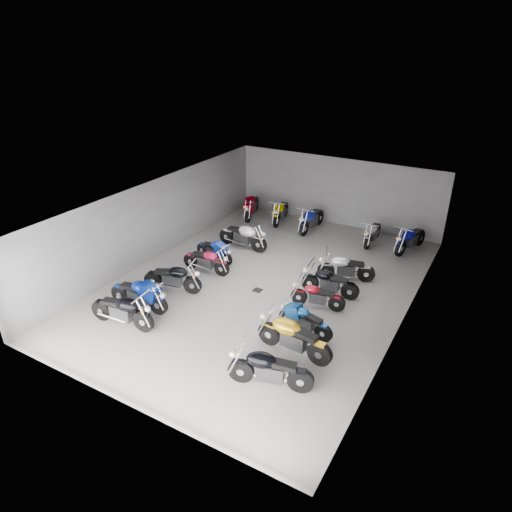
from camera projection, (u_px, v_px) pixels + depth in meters
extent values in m
plane|color=#989590|center=(264.00, 284.00, 16.79)|extent=(14.00, 14.00, 0.00)
cube|color=slate|center=(337.00, 191.00, 21.53)|extent=(10.00, 0.10, 3.20)
cube|color=slate|center=(156.00, 219.00, 18.34)|extent=(0.10, 14.00, 3.20)
cube|color=slate|center=(408.00, 279.00, 13.84)|extent=(0.10, 14.00, 3.20)
cube|color=black|center=(265.00, 201.00, 15.38)|extent=(10.00, 14.00, 0.04)
cube|color=black|center=(258.00, 290.00, 16.40)|extent=(0.32, 0.32, 0.01)
cylinder|color=black|center=(143.00, 322.00, 14.01)|extent=(0.72, 0.22, 0.71)
cylinder|color=black|center=(102.00, 310.00, 14.59)|extent=(0.72, 0.24, 0.71)
cube|color=#2D2D30|center=(122.00, 313.00, 14.25)|extent=(0.75, 0.41, 0.44)
ellipsoid|color=black|center=(127.00, 305.00, 14.01)|extent=(0.80, 0.52, 0.40)
cube|color=black|center=(111.00, 302.00, 14.24)|extent=(0.70, 0.38, 0.20)
cylinder|color=black|center=(158.00, 305.00, 14.88)|extent=(0.70, 0.19, 0.69)
cylinder|color=black|center=(121.00, 294.00, 15.50)|extent=(0.70, 0.21, 0.69)
cube|color=#2D2D30|center=(139.00, 296.00, 15.15)|extent=(0.73, 0.37, 0.43)
ellipsoid|color=navy|center=(143.00, 289.00, 14.90)|extent=(0.77, 0.48, 0.39)
cube|color=black|center=(129.00, 286.00, 15.15)|extent=(0.68, 0.35, 0.20)
cylinder|color=black|center=(193.00, 285.00, 16.08)|extent=(0.68, 0.31, 0.67)
cylinder|color=black|center=(153.00, 280.00, 16.42)|extent=(0.68, 0.33, 0.67)
cube|color=#2D2D30|center=(173.00, 280.00, 16.20)|extent=(0.74, 0.48, 0.42)
ellipsoid|color=black|center=(178.00, 272.00, 16.00)|extent=(0.79, 0.59, 0.37)
cube|color=black|center=(163.00, 272.00, 16.15)|extent=(0.69, 0.45, 0.19)
cylinder|color=black|center=(222.00, 268.00, 17.26)|extent=(0.63, 0.15, 0.62)
cylinder|color=black|center=(191.00, 261.00, 17.85)|extent=(0.63, 0.17, 0.62)
cube|color=#2D2D30|center=(206.00, 262.00, 17.51)|extent=(0.64, 0.31, 0.39)
ellipsoid|color=maroon|center=(210.00, 256.00, 17.28)|extent=(0.67, 0.41, 0.35)
cube|color=black|center=(199.00, 254.00, 17.52)|extent=(0.60, 0.29, 0.18)
cylinder|color=black|center=(226.00, 259.00, 18.05)|extent=(0.59, 0.21, 0.58)
cylinder|color=black|center=(203.00, 250.00, 18.80)|extent=(0.59, 0.23, 0.58)
cube|color=#2D2D30|center=(214.00, 252.00, 18.39)|extent=(0.62, 0.36, 0.36)
ellipsoid|color=#1332A5|center=(217.00, 247.00, 18.15)|extent=(0.66, 0.46, 0.32)
cube|color=black|center=(209.00, 244.00, 18.44)|extent=(0.58, 0.34, 0.16)
cylinder|color=black|center=(259.00, 244.00, 19.11)|extent=(0.72, 0.17, 0.71)
cylinder|color=black|center=(227.00, 236.00, 19.88)|extent=(0.72, 0.19, 0.71)
cube|color=#2D2D30|center=(243.00, 238.00, 19.45)|extent=(0.73, 0.36, 0.45)
ellipsoid|color=silver|center=(247.00, 231.00, 19.17)|extent=(0.77, 0.47, 0.40)
cube|color=black|center=(236.00, 229.00, 19.48)|extent=(0.69, 0.33, 0.20)
cylinder|color=black|center=(241.00, 371.00, 11.98)|extent=(0.71, 0.33, 0.70)
cylinder|color=black|center=(301.00, 381.00, 11.64)|extent=(0.72, 0.35, 0.70)
cube|color=#2D2D30|center=(270.00, 372.00, 11.77)|extent=(0.77, 0.51, 0.44)
ellipsoid|color=black|center=(261.00, 360.00, 11.66)|extent=(0.84, 0.63, 0.39)
cube|color=black|center=(284.00, 365.00, 11.56)|extent=(0.72, 0.48, 0.20)
cylinder|color=black|center=(269.00, 334.00, 13.43)|extent=(0.74, 0.20, 0.73)
cylinder|color=black|center=(320.00, 354.00, 12.59)|extent=(0.74, 0.23, 0.73)
cube|color=#2D2D30|center=(294.00, 340.00, 12.96)|extent=(0.77, 0.40, 0.46)
ellipsoid|color=orange|center=(287.00, 327.00, 12.93)|extent=(0.81, 0.51, 0.41)
cube|color=black|center=(306.00, 335.00, 12.63)|extent=(0.72, 0.37, 0.21)
cylinder|color=black|center=(287.00, 317.00, 14.33)|extent=(0.59, 0.21, 0.58)
cylinder|color=black|center=(323.00, 333.00, 13.59)|extent=(0.59, 0.22, 0.58)
cube|color=#2D2D30|center=(305.00, 323.00, 13.92)|extent=(0.62, 0.36, 0.36)
ellipsoid|color=navy|center=(300.00, 312.00, 13.90)|extent=(0.66, 0.45, 0.33)
cube|color=black|center=(314.00, 319.00, 13.64)|extent=(0.58, 0.34, 0.16)
cylinder|color=black|center=(299.00, 297.00, 15.47)|extent=(0.58, 0.21, 0.57)
cylinder|color=black|center=(337.00, 304.00, 15.07)|extent=(0.58, 0.23, 0.57)
cube|color=#2D2D30|center=(318.00, 298.00, 15.23)|extent=(0.62, 0.36, 0.36)
ellipsoid|color=maroon|center=(313.00, 289.00, 15.17)|extent=(0.66, 0.45, 0.32)
cube|color=black|center=(327.00, 293.00, 15.03)|extent=(0.58, 0.34, 0.16)
cylinder|color=black|center=(310.00, 283.00, 16.27)|extent=(0.65, 0.19, 0.64)
cylinder|color=black|center=(350.00, 291.00, 15.72)|extent=(0.65, 0.21, 0.64)
cube|color=#2D2D30|center=(330.00, 284.00, 15.95)|extent=(0.67, 0.36, 0.40)
ellipsoid|color=black|center=(324.00, 275.00, 15.89)|extent=(0.71, 0.46, 0.36)
cube|color=black|center=(339.00, 279.00, 15.71)|extent=(0.63, 0.33, 0.18)
cylinder|color=black|center=(326.00, 271.00, 17.05)|extent=(0.65, 0.36, 0.65)
cylinder|color=black|center=(366.00, 274.00, 16.85)|extent=(0.66, 0.38, 0.65)
cube|color=#2D2D30|center=(346.00, 270.00, 16.91)|extent=(0.73, 0.52, 0.41)
ellipsoid|color=#BCBBC1|center=(341.00, 262.00, 16.79)|extent=(0.79, 0.63, 0.37)
cube|color=black|center=(356.00, 264.00, 16.74)|extent=(0.68, 0.49, 0.18)
cylinder|color=black|center=(248.00, 215.00, 22.14)|extent=(0.36, 0.73, 0.72)
cylinder|color=black|center=(255.00, 204.00, 23.57)|extent=(0.38, 0.74, 0.72)
cube|color=#2D2D30|center=(252.00, 207.00, 22.80)|extent=(0.54, 0.80, 0.45)
ellipsoid|color=maroon|center=(251.00, 202.00, 22.43)|extent=(0.66, 0.87, 0.41)
cube|color=black|center=(253.00, 199.00, 22.98)|extent=(0.51, 0.75, 0.21)
cylinder|color=black|center=(276.00, 221.00, 21.58)|extent=(0.27, 0.69, 0.68)
cylinder|color=black|center=(285.00, 210.00, 22.89)|extent=(0.29, 0.70, 0.68)
cube|color=#2D2D30|center=(281.00, 213.00, 22.19)|extent=(0.45, 0.74, 0.43)
ellipsoid|color=#ECDC00|center=(280.00, 208.00, 21.84)|extent=(0.56, 0.79, 0.38)
cube|color=black|center=(283.00, 205.00, 22.34)|extent=(0.42, 0.69, 0.19)
cylinder|color=black|center=(304.00, 229.00, 20.65)|extent=(0.17, 0.72, 0.71)
cylinder|color=black|center=(319.00, 218.00, 21.88)|extent=(0.19, 0.72, 0.71)
cube|color=#2D2D30|center=(312.00, 221.00, 21.22)|extent=(0.36, 0.74, 0.45)
ellipsoid|color=navy|center=(310.00, 215.00, 20.87)|extent=(0.47, 0.77, 0.40)
cube|color=black|center=(315.00, 212.00, 21.35)|extent=(0.33, 0.69, 0.20)
cylinder|color=black|center=(367.00, 242.00, 19.40)|extent=(0.14, 0.64, 0.64)
cylinder|color=black|center=(377.00, 231.00, 20.53)|extent=(0.16, 0.64, 0.64)
cube|color=#2D2D30|center=(373.00, 234.00, 19.92)|extent=(0.31, 0.65, 0.40)
ellipsoid|color=#A2A4A9|center=(372.00, 229.00, 19.61)|extent=(0.41, 0.68, 0.36)
cube|color=black|center=(375.00, 226.00, 20.05)|extent=(0.29, 0.61, 0.18)
cylinder|color=black|center=(400.00, 248.00, 18.77)|extent=(0.33, 0.71, 0.69)
cylinder|color=black|center=(419.00, 238.00, 19.75)|extent=(0.35, 0.71, 0.69)
cube|color=#2D2D30|center=(410.00, 241.00, 19.21)|extent=(0.51, 0.77, 0.43)
ellipsoid|color=#080B8C|center=(409.00, 235.00, 18.91)|extent=(0.62, 0.83, 0.39)
cube|color=black|center=(416.00, 232.00, 19.29)|extent=(0.48, 0.72, 0.20)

